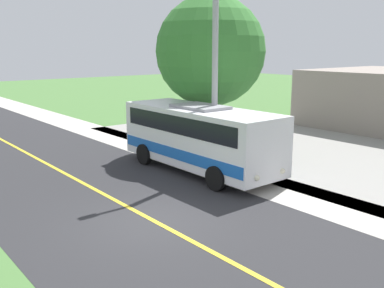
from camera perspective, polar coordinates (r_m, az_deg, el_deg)
name	(u,v)px	position (r m, az deg, el deg)	size (l,w,h in m)	color
ground_plane	(154,221)	(12.97, -5.09, -10.06)	(120.00, 120.00, 0.00)	#477238
road_surface	(154,221)	(12.97, -5.09, -10.04)	(8.00, 100.00, 0.01)	#28282B
sidewalk	(270,186)	(16.27, 10.29, -5.46)	(2.40, 100.00, 0.01)	#B2ADA3
road_centre_line	(154,221)	(12.97, -5.09, -10.02)	(0.16, 100.00, 0.00)	gold
shuttle_bus_front	(200,135)	(17.63, 1.06, 1.20)	(2.68, 7.58, 2.73)	white
street_light_pole	(213,66)	(17.28, 2.73, 10.21)	(1.97, 0.24, 7.74)	#9E9EA3
tree_curbside	(210,51)	(21.17, 2.45, 12.09)	(5.25, 5.25, 7.45)	#4C3826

